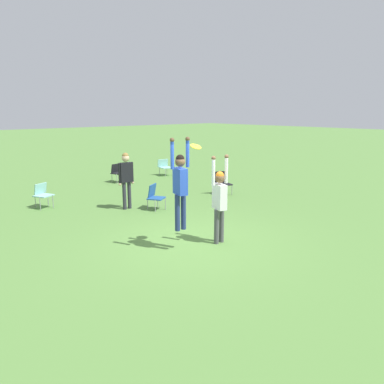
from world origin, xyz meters
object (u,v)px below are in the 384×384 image
object	(u,v)px
person_jumping	(180,182)
person_defending	(220,197)
camping_chair_0	(117,171)
camping_chair_2	(165,166)
camping_chair_4	(42,193)
camping_chair_3	(155,195)
person_spectator_near	(126,175)
camping_chair_1	(222,181)
frisbee	(196,147)

from	to	relation	value
person_jumping	person_defending	bearing A→B (deg)	-90.00
camping_chair_0	camping_chair_2	xyz separation A→B (m)	(2.75, 0.00, -0.02)
person_defending	camping_chair_4	xyz separation A→B (m)	(-1.96, 6.36, -0.67)
camping_chair_2	camping_chair_3	distance (m)	6.59
camping_chair_4	person_spectator_near	size ratio (longest dim) A/B	0.43
camping_chair_4	person_spectator_near	bearing A→B (deg)	110.29
camping_chair_2	camping_chair_3	xyz separation A→B (m)	(-4.31, -4.99, 0.01)
camping_chair_3	camping_chair_4	xyz separation A→B (m)	(-2.69, 2.69, 0.02)
camping_chair_0	camping_chair_3	distance (m)	5.22
camping_chair_1	camping_chair_3	distance (m)	3.30
person_spectator_near	camping_chair_2	bearing A→B (deg)	48.99
frisbee	camping_chair_0	distance (m)	9.12
person_jumping	person_spectator_near	distance (m)	4.22
camping_chair_0	camping_chair_2	world-z (taller)	camping_chair_0
frisbee	camping_chair_2	distance (m)	10.32
person_defending	camping_chair_1	distance (m)	5.52
camping_chair_3	camping_chair_4	bearing A→B (deg)	-75.03
person_jumping	camping_chair_3	size ratio (longest dim) A/B	2.60
camping_chair_0	person_spectator_near	distance (m)	4.91
person_jumping	camping_chair_4	size ratio (longest dim) A/B	2.64
camping_chair_3	person_spectator_near	distance (m)	1.15
person_defending	camping_chair_2	distance (m)	10.04
person_spectator_near	person_jumping	bearing A→B (deg)	-97.15
person_spectator_near	camping_chair_1	bearing A→B (deg)	-0.80
person_jumping	camping_chair_0	size ratio (longest dim) A/B	2.59
camping_chair_4	person_defending	bearing A→B (deg)	82.53
person_spectator_near	camping_chair_4	bearing A→B (deg)	142.74
camping_chair_2	camping_chair_3	world-z (taller)	camping_chair_3
person_defending	person_spectator_near	bearing A→B (deg)	-165.99
person_spectator_near	camping_chair_3	bearing A→B (deg)	-36.87
person_jumping	camping_chair_2	distance (m)	10.41
person_defending	camping_chair_3	distance (m)	3.81
person_jumping	camping_chair_0	distance (m)	9.08
camping_chair_1	camping_chair_0	bearing A→B (deg)	-50.33
camping_chair_0	camping_chair_4	world-z (taller)	camping_chair_0
frisbee	person_spectator_near	bearing A→B (deg)	80.88
frisbee	person_jumping	bearing A→B (deg)	173.25
camping_chair_0	camping_chair_3	world-z (taller)	same
person_defending	camping_chair_2	xyz separation A→B (m)	(5.04, 8.66, -0.69)
person_jumping	camping_chair_2	bearing A→B (deg)	-20.88
person_defending	camping_chair_4	size ratio (longest dim) A/B	2.68
camping_chair_4	camping_chair_1	bearing A→B (deg)	131.61
camping_chair_1	frisbee	bearing A→B (deg)	57.44
camping_chair_0	person_spectator_near	xyz separation A→B (m)	(-2.22, -4.33, 0.65)
camping_chair_1	person_spectator_near	world-z (taller)	person_spectator_near
person_defending	camping_chair_3	xyz separation A→B (m)	(0.73, 3.67, -0.69)
camping_chair_0	camping_chair_2	bearing A→B (deg)	162.47
person_jumping	frisbee	world-z (taller)	person_jumping
camping_chair_4	person_spectator_near	xyz separation A→B (m)	(2.03, -2.04, 0.66)
person_defending	camping_chair_2	size ratio (longest dim) A/B	2.73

